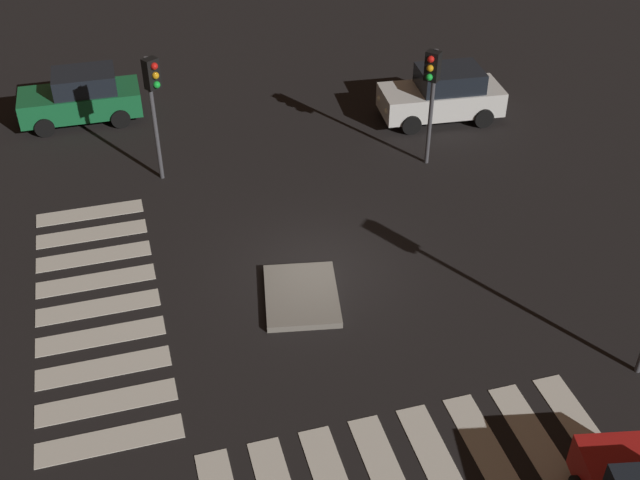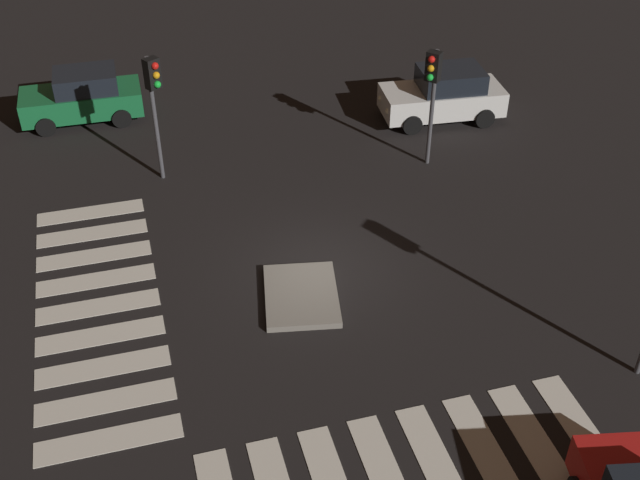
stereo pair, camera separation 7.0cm
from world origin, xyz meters
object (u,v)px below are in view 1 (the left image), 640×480
Objects in this scene: car_white at (443,95)px; car_green at (81,97)px; traffic_island at (301,295)px; traffic_light_west at (432,80)px; traffic_light_south at (153,90)px.

car_green is at bearing -10.25° from car_white.
traffic_light_west reaches higher than traffic_island.
traffic_island is at bearing -9.61° from traffic_light_south.
traffic_light_south reaches higher than traffic_light_west.
car_white reaches higher than traffic_island.
car_white is 10.78m from traffic_light_south.
traffic_light_south is at bearing -51.91° from traffic_light_west.
car_green is at bearing 173.85° from traffic_light_south.
car_green is at bearing -72.93° from traffic_light_west.
car_white is at bearing 138.36° from traffic_island.
traffic_light_south is 1.04× the size of traffic_light_west.
traffic_light_south is (-7.06, -2.79, 3.12)m from traffic_island.
car_white is (-8.59, 7.64, 0.86)m from traffic_island.
traffic_island is 0.71× the size of traffic_light_west.
traffic_island is at bearing 114.09° from car_green.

